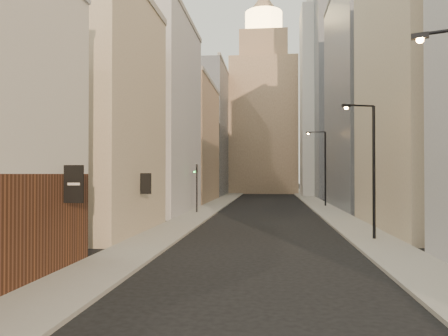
% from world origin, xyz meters
% --- Properties ---
extents(sidewalk_left, '(3.00, 140.00, 0.15)m').
position_xyz_m(sidewalk_left, '(-6.50, 55.00, 0.07)').
color(sidewalk_left, gray).
rests_on(sidewalk_left, ground).
extents(sidewalk_right, '(3.00, 140.00, 0.15)m').
position_xyz_m(sidewalk_right, '(6.50, 55.00, 0.07)').
color(sidewalk_right, gray).
rests_on(sidewalk_right, ground).
extents(left_bldg_beige, '(8.00, 12.00, 16.00)m').
position_xyz_m(left_bldg_beige, '(-12.00, 26.00, 8.00)').
color(left_bldg_beige, tan).
rests_on(left_bldg_beige, ground).
extents(left_bldg_grey, '(8.00, 16.00, 20.00)m').
position_xyz_m(left_bldg_grey, '(-12.00, 42.00, 10.00)').
color(left_bldg_grey, '#A4A4AA').
rests_on(left_bldg_grey, ground).
extents(left_bldg_tan, '(8.00, 18.00, 17.00)m').
position_xyz_m(left_bldg_tan, '(-12.00, 60.00, 8.50)').
color(left_bldg_tan, '#947456').
rests_on(left_bldg_tan, ground).
extents(left_bldg_wingrid, '(8.00, 20.00, 24.00)m').
position_xyz_m(left_bldg_wingrid, '(-12.00, 80.00, 12.00)').
color(left_bldg_wingrid, gray).
rests_on(left_bldg_wingrid, ground).
extents(right_bldg_beige, '(8.00, 16.00, 20.00)m').
position_xyz_m(right_bldg_beige, '(12.00, 30.00, 10.00)').
color(right_bldg_beige, tan).
rests_on(right_bldg_beige, ground).
extents(right_bldg_wingrid, '(8.00, 20.00, 26.00)m').
position_xyz_m(right_bldg_wingrid, '(12.00, 50.00, 13.00)').
color(right_bldg_wingrid, gray).
rests_on(right_bldg_wingrid, ground).
extents(highrise, '(21.00, 23.00, 51.20)m').
position_xyz_m(highrise, '(18.00, 78.00, 25.66)').
color(highrise, gray).
rests_on(highrise, ground).
extents(clock_tower, '(14.00, 14.00, 44.90)m').
position_xyz_m(clock_tower, '(-1.00, 92.00, 17.63)').
color(clock_tower, '#947456').
rests_on(clock_tower, ground).
extents(white_tower, '(8.00, 8.00, 41.50)m').
position_xyz_m(white_tower, '(10.00, 78.00, 18.61)').
color(white_tower, silver).
rests_on(white_tower, ground).
extents(streetlamp_mid, '(2.05, 0.83, 8.12)m').
position_xyz_m(streetlamp_mid, '(6.38, 24.28, 4.64)').
color(streetlamp_mid, black).
rests_on(streetlamp_mid, ground).
extents(streetlamp_far, '(2.41, 0.37, 9.18)m').
position_xyz_m(streetlamp_far, '(6.82, 51.46, 5.24)').
color(streetlamp_far, black).
rests_on(streetlamp_far, ground).
extents(traffic_light_left, '(0.54, 0.42, 5.00)m').
position_xyz_m(traffic_light_left, '(-6.97, 40.93, 3.57)').
color(traffic_light_left, black).
rests_on(traffic_light_left, ground).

